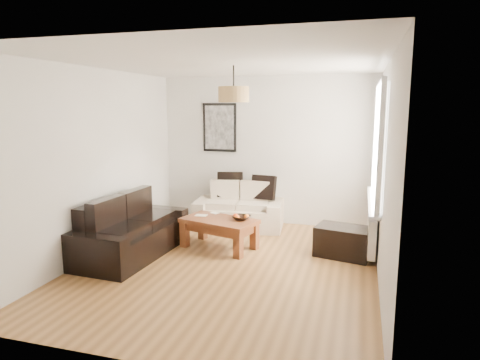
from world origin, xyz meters
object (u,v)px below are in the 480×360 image
(loveseat_cream, at_px, (239,206))
(sofa_leather, at_px, (132,228))
(ottoman, at_px, (343,242))
(coffee_table, at_px, (219,233))

(loveseat_cream, height_order, sofa_leather, sofa_leather)
(ottoman, bearing_deg, loveseat_cream, 151.59)
(loveseat_cream, relative_size, coffee_table, 1.38)
(sofa_leather, relative_size, coffee_table, 1.67)
(sofa_leather, height_order, ottoman, sofa_leather)
(ottoman, bearing_deg, coffee_table, -175.15)
(coffee_table, bearing_deg, sofa_leather, -151.06)
(coffee_table, bearing_deg, ottoman, 4.85)
(sofa_leather, xyz_separation_m, ottoman, (2.88, 0.76, -0.18))
(coffee_table, xyz_separation_m, ottoman, (1.78, 0.15, -0.01))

